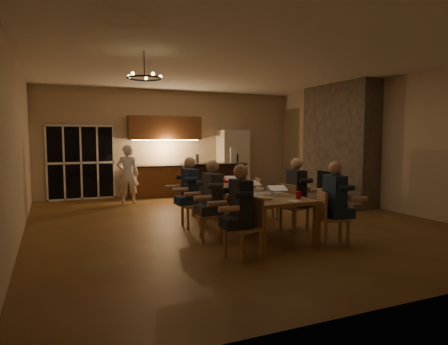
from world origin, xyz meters
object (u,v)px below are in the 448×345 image
chair_left_mid (212,215)px  can_right (254,185)px  chair_left_near (243,228)px  bar_island (214,183)px  person_right_near (334,203)px  can_cola (212,181)px  redcup_mid (215,186)px  plate_left (252,197)px  dining_table (245,210)px  chair_right_mid (294,207)px  plate_far (247,184)px  laptop_c (232,185)px  laptop_b (280,190)px  laptop_f (233,179)px  bar_bottle (197,159)px  can_silver (265,191)px  chair_right_near (334,218)px  person_left_far (190,192)px  standing_person (128,174)px  mug_mid (238,185)px  person_left_mid (213,200)px  chair_left_far (194,205)px  chair_right_far (267,199)px  laptop_e (215,180)px  person_left_near (241,211)px  bar_blender (233,155)px  chandelier (144,78)px  refrigerator (233,161)px  mug_back (211,184)px  laptop_a (261,192)px  laptop_d (256,184)px  redcup_near (299,195)px  person_right_mid (296,194)px

chair_left_mid → can_right: size_ratio=7.42×
chair_left_near → bar_island: bearing=146.4°
person_right_near → can_cola: person_right_near is taller
redcup_mid → plate_left: redcup_mid is taller
dining_table → chair_right_mid: 0.95m
plate_far → laptop_c: bearing=-132.5°
laptop_b → laptop_f: bearing=97.6°
bar_bottle → can_silver: bearing=-91.1°
chair_right_near → person_left_far: (-1.73, 2.24, 0.24)m
person_right_near → standing_person: standing_person is taller
mug_mid → person_left_mid: bearing=-133.5°
mug_mid → can_cola: bearing=106.3°
chair_left_far → chair_right_far: (1.70, 0.09, 0.00)m
person_left_far → standing_person: standing_person is taller
chair_left_near → standing_person: (-0.68, 5.58, 0.34)m
laptop_c → laptop_e: bearing=-97.0°
person_left_near → bar_blender: bar_blender is taller
can_silver → laptop_f: bearing=84.7°
can_cola → person_left_far: bearing=-136.8°
person_right_near → chandelier: bearing=69.9°
refrigerator → mug_back: (-2.37, -4.05, -0.20)m
laptop_a → plate_far: size_ratio=1.44×
laptop_f → redcup_mid: bearing=-126.9°
plate_far → bar_bottle: size_ratio=0.93×
can_cola → chair_right_mid: bearing=-60.9°
chair_left_far → bar_bottle: size_ratio=3.71×
dining_table → mug_mid: mug_mid is taller
chair_right_far → mug_mid: bearing=112.9°
mug_back → can_cola: can_cola is taller
chair_left_far → laptop_d: laptop_d is taller
person_left_far → redcup_near: bearing=31.7°
mug_back → plate_far: (0.85, 0.03, -0.04)m
person_right_near → laptop_c: (-1.07, 1.68, 0.17)m
chair_right_far → dining_table: bearing=141.1°
mug_mid → plate_left: size_ratio=0.45×
mug_back → mug_mid: bearing=-28.1°
bar_island → chair_left_mid: size_ratio=1.94×
bar_island → person_left_far: person_left_far is taller
person_right_mid → can_silver: bearing=107.0°
can_silver → person_left_far: bearing=127.7°
laptop_a → laptop_c: (-0.01, 1.12, 0.00)m
chair_left_near → person_right_near: person_right_near is taller
chair_right_near → can_silver: chair_right_near is taller
mug_back → laptop_d: bearing=-52.8°
standing_person → laptop_a: size_ratio=4.92×
bar_blender → can_right: bearing=-93.6°
laptop_b → redcup_mid: (-0.69, 1.32, -0.05)m
chair_right_near → laptop_b: 1.01m
can_cola → plate_far: bearing=-41.6°
chair_left_near → person_right_near: (1.70, 0.06, 0.24)m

